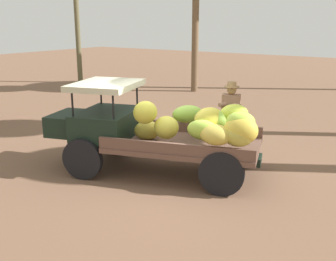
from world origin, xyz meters
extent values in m
plane|color=brown|center=(0.00, 0.00, 0.00)|extent=(60.00, 60.00, 0.00)
cube|color=black|center=(0.14, 0.02, 0.47)|extent=(3.95, 1.62, 0.16)
cylinder|color=black|center=(1.29, 1.21, 0.42)|extent=(0.84, 0.39, 0.84)
cylinder|color=black|center=(1.76, -0.31, 0.42)|extent=(0.84, 0.39, 0.84)
cylinder|color=black|center=(-1.39, 0.38, 0.42)|extent=(0.84, 0.39, 0.84)
cylinder|color=black|center=(-0.91, -1.15, 0.42)|extent=(0.84, 0.39, 0.84)
cube|color=brown|center=(-0.29, -0.12, 0.65)|extent=(3.38, 2.54, 0.10)
cube|color=brown|center=(-0.53, 0.65, 0.81)|extent=(2.89, 0.98, 0.22)
cube|color=brown|center=(-0.05, -0.88, 0.81)|extent=(2.89, 0.98, 0.22)
cube|color=black|center=(1.33, 0.39, 0.97)|extent=(1.51, 1.78, 0.55)
cube|color=black|center=(2.19, 0.66, 0.92)|extent=(0.99, 1.22, 0.44)
cylinder|color=black|center=(1.56, 1.14, 1.52)|extent=(0.04, 0.04, 0.55)
cylinder|color=black|center=(1.95, -0.09, 1.52)|extent=(0.04, 0.04, 0.55)
cylinder|color=black|center=(0.72, 0.88, 1.52)|extent=(0.04, 0.04, 0.55)
cylinder|color=black|center=(1.11, -0.36, 1.52)|extent=(0.04, 0.04, 0.55)
cube|color=beige|center=(1.33, 0.39, 1.80)|extent=(1.62, 1.82, 0.12)
ellipsoid|color=#BBC73F|center=(-0.43, -0.83, 0.96)|extent=(0.72, 0.65, 0.50)
ellipsoid|color=gold|center=(-1.18, 0.26, 1.10)|extent=(0.72, 0.63, 0.44)
ellipsoid|color=gold|center=(-1.55, 0.11, 1.13)|extent=(0.66, 0.66, 0.62)
ellipsoid|color=gold|center=(0.25, 0.48, 1.37)|extent=(0.66, 0.66, 0.51)
ellipsoid|color=gold|center=(-0.11, 0.28, 1.08)|extent=(0.57, 0.65, 0.57)
ellipsoid|color=#A7CD42|center=(-0.89, 0.22, 1.13)|extent=(0.68, 0.56, 0.48)
ellipsoid|color=#8BB241|center=(-0.89, -0.16, 1.25)|extent=(0.71, 0.60, 0.53)
ellipsoid|color=#BCCD3C|center=(-1.24, -0.39, 1.37)|extent=(0.73, 0.73, 0.48)
ellipsoid|color=gold|center=(-1.60, 0.09, 1.20)|extent=(0.67, 0.65, 0.64)
ellipsoid|color=gold|center=(-0.86, -0.09, 1.27)|extent=(0.83, 0.83, 0.62)
ellipsoid|color=#87B23E|center=(-0.24, -0.31, 1.25)|extent=(0.71, 0.75, 0.41)
ellipsoid|color=#AED042|center=(-1.55, 0.00, 1.34)|extent=(0.66, 0.65, 0.46)
ellipsoid|color=gold|center=(0.45, 0.15, 0.91)|extent=(0.72, 0.71, 0.48)
cylinder|color=#93634D|center=(-0.71, -1.66, 0.45)|extent=(0.15, 0.15, 0.90)
cylinder|color=#93634D|center=(-0.46, -1.58, 0.45)|extent=(0.15, 0.15, 0.90)
cube|color=#8C654C|center=(-0.59, -1.62, 1.20)|extent=(0.46, 0.35, 0.60)
cylinder|color=#8C654C|center=(-0.71, -1.56, 1.29)|extent=(0.39, 0.30, 0.10)
cylinder|color=#8C654C|center=(-0.52, -1.50, 1.29)|extent=(0.23, 0.41, 0.10)
sphere|color=#A17C47|center=(-0.59, -1.62, 1.61)|extent=(0.22, 0.22, 0.22)
cylinder|color=#9B794D|center=(-0.59, -1.62, 1.67)|extent=(0.34, 0.34, 0.02)
cylinder|color=#9B794D|center=(-0.59, -1.62, 1.73)|extent=(0.20, 0.20, 0.10)
cylinder|color=brown|center=(4.72, -9.07, 3.26)|extent=(0.30, 0.30, 6.53)
camera|label=1|loc=(-4.42, 6.60, 3.11)|focal=43.24mm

